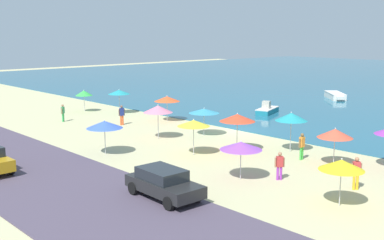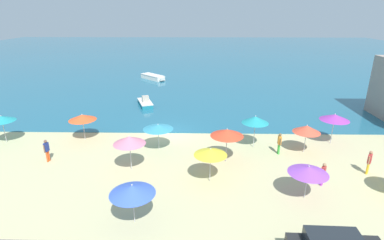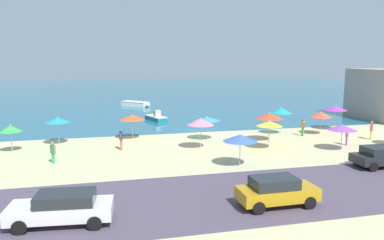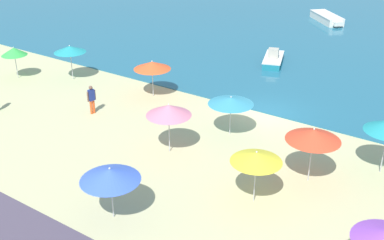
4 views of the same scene
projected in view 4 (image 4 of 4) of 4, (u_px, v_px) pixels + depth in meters
ground_plane at (266, 114)px, 28.45m from camera, size 160.00×160.00×0.00m
beach_umbrella_2 at (70, 49)px, 32.74m from camera, size 2.18×2.18×2.47m
beach_umbrella_3 at (169, 110)px, 23.38m from camera, size 2.25×2.25×2.64m
beach_umbrella_5 at (231, 101)px, 25.27m from camera, size 2.43×2.43×2.22m
beach_umbrella_6 at (110, 174)px, 18.61m from camera, size 2.40×2.40×2.33m
beach_umbrella_7 at (256, 157)px, 19.54m from camera, size 2.17×2.17×2.43m
beach_umbrella_8 at (152, 65)px, 30.05m from camera, size 2.35×2.35×2.38m
beach_umbrella_9 at (14, 51)px, 33.08m from camera, size 1.75×1.75×2.27m
beach_umbrella_12 at (313, 135)px, 20.91m from camera, size 2.43×2.43×2.67m
bather_3 at (92, 98)px, 28.10m from camera, size 0.29×0.56×1.75m
skiff_nearshore at (327, 18)px, 47.99m from camera, size 4.41×4.37×0.75m
skiff_offshore at (273, 59)px, 36.45m from camera, size 2.45×4.06×1.28m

